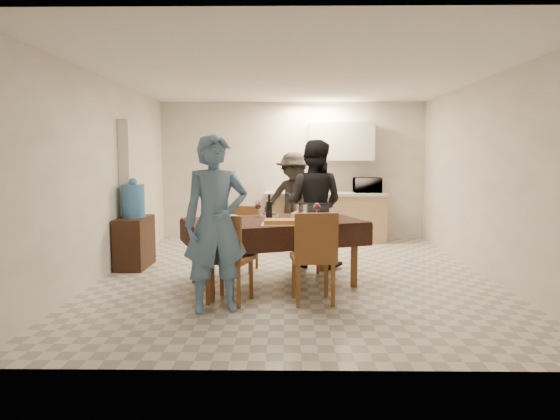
{
  "coord_description": "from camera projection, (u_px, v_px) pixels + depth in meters",
  "views": [
    {
      "loc": [
        -0.12,
        -6.54,
        1.58
      ],
      "look_at": [
        -0.2,
        -0.3,
        0.9
      ],
      "focal_mm": 32.0,
      "sensor_mm": 36.0,
      "label": 1
    }
  ],
  "objects": [
    {
      "name": "dining_table",
      "position": [
        273.0,
        223.0,
        6.09
      ],
      "size": [
        2.35,
        1.86,
        0.8
      ],
      "rotation": [
        0.0,
        0.0,
        0.37
      ],
      "color": "black",
      "rests_on": "floor"
    },
    {
      "name": "wine_bottle",
      "position": [
        269.0,
        207.0,
        6.12
      ],
      "size": [
        0.08,
        0.08,
        0.31
      ],
      "primitive_type": null,
      "color": "black",
      "rests_on": "dining_table"
    },
    {
      "name": "ceiling",
      "position": [
        296.0,
        76.0,
        6.39
      ],
      "size": [
        5.0,
        6.0,
        0.02
      ],
      "primitive_type": "cube",
      "color": "white",
      "rests_on": "wall_back"
    },
    {
      "name": "chair_near_right",
      "position": [
        314.0,
        248.0,
        5.26
      ],
      "size": [
        0.5,
        0.5,
        0.54
      ],
      "rotation": [
        0.0,
        0.0,
        0.11
      ],
      "color": "brown",
      "rests_on": "floor"
    },
    {
      "name": "microwave",
      "position": [
        367.0,
        185.0,
        9.2
      ],
      "size": [
        0.5,
        0.34,
        0.28
      ],
      "primitive_type": "imported",
      "rotation": [
        0.0,
        0.0,
        3.14
      ],
      "color": "silver",
      "rests_on": "kitchen_worktop"
    },
    {
      "name": "water_pitcher",
      "position": [
        302.0,
        212.0,
        6.02
      ],
      "size": [
        0.13,
        0.13,
        0.2
      ],
      "primitive_type": "cylinder",
      "color": "white",
      "rests_on": "dining_table"
    },
    {
      "name": "wall_front",
      "position": [
        303.0,
        195.0,
        3.55
      ],
      "size": [
        5.0,
        0.02,
        2.6
      ],
      "primitive_type": "cube",
      "color": "white",
      "rests_on": "floor"
    },
    {
      "name": "person_near",
      "position": [
        216.0,
        223.0,
        5.04
      ],
      "size": [
        0.75,
        0.6,
        1.8
      ],
      "primitive_type": "imported",
      "rotation": [
        0.0,
        0.0,
        0.29
      ],
      "color": "#5378A1",
      "rests_on": "floor"
    },
    {
      "name": "chair_far_right",
      "position": [
        307.0,
        232.0,
        6.77
      ],
      "size": [
        0.47,
        0.47,
        0.49
      ],
      "rotation": [
        0.0,
        0.0,
        2.98
      ],
      "color": "brown",
      "rests_on": "floor"
    },
    {
      "name": "plate_far_right",
      "position": [
        321.0,
        216.0,
        6.37
      ],
      "size": [
        0.28,
        0.28,
        0.02
      ],
      "primitive_type": "cylinder",
      "color": "white",
      "rests_on": "dining_table"
    },
    {
      "name": "chair_near_left",
      "position": [
        229.0,
        250.0,
        5.28
      ],
      "size": [
        0.55,
        0.56,
        0.53
      ],
      "rotation": [
        0.0,
        0.0,
        -0.31
      ],
      "color": "brown",
      "rests_on": "floor"
    },
    {
      "name": "wall_left",
      "position": [
        106.0,
        177.0,
        6.56
      ],
      "size": [
        0.02,
        6.0,
        2.6
      ],
      "primitive_type": "cube",
      "color": "white",
      "rests_on": "floor"
    },
    {
      "name": "plate_near_right",
      "position": [
        324.0,
        223.0,
        5.78
      ],
      "size": [
        0.26,
        0.26,
        0.01
      ],
      "primitive_type": "cylinder",
      "color": "white",
      "rests_on": "dining_table"
    },
    {
      "name": "water_jug",
      "position": [
        133.0,
        201.0,
        7.04
      ],
      "size": [
        0.31,
        0.31,
        0.47
      ],
      "primitive_type": "cylinder",
      "color": "#3F83C7",
      "rests_on": "console"
    },
    {
      "name": "plate_far_left",
      "position": [
        227.0,
        216.0,
        6.39
      ],
      "size": [
        0.28,
        0.28,
        0.02
      ],
      "primitive_type": "cylinder",
      "color": "white",
      "rests_on": "dining_table"
    },
    {
      "name": "wine_glass_a",
      "position": [
        226.0,
        214.0,
        5.83
      ],
      "size": [
        0.09,
        0.09,
        0.21
      ],
      "primitive_type": null,
      "color": "white",
      "rests_on": "dining_table"
    },
    {
      "name": "person_far",
      "position": [
        314.0,
        204.0,
        7.11
      ],
      "size": [
        1.07,
        0.96,
        1.81
      ],
      "primitive_type": "imported",
      "rotation": [
        0.0,
        0.0,
        2.77
      ],
      "color": "black",
      "rests_on": "floor"
    },
    {
      "name": "mushroom_dish",
      "position": [
        270.0,
        216.0,
        6.36
      ],
      "size": [
        0.2,
        0.2,
        0.04
      ],
      "primitive_type": "cylinder",
      "color": "white",
      "rests_on": "dining_table"
    },
    {
      "name": "savoury_tart",
      "position": [
        281.0,
        222.0,
        5.7
      ],
      "size": [
        0.44,
        0.33,
        0.05
      ],
      "primitive_type": "cube",
      "rotation": [
        0.0,
        0.0,
        -0.01
      ],
      "color": "gold",
      "rests_on": "dining_table"
    },
    {
      "name": "salad_bowl",
      "position": [
        297.0,
        216.0,
        6.26
      ],
      "size": [
        0.16,
        0.16,
        0.06
      ],
      "primitive_type": "cylinder",
      "color": "white",
      "rests_on": "dining_table"
    },
    {
      "name": "wall_right",
      "position": [
        487.0,
        178.0,
        6.5
      ],
      "size": [
        0.02,
        6.0,
        2.6
      ],
      "primitive_type": "cube",
      "color": "white",
      "rests_on": "floor"
    },
    {
      "name": "floor",
      "position": [
        295.0,
        275.0,
        6.67
      ],
      "size": [
        5.0,
        6.0,
        0.02
      ],
      "primitive_type": "cube",
      "color": "beige",
      "rests_on": "ground"
    },
    {
      "name": "wall_back",
      "position": [
        293.0,
        171.0,
        9.51
      ],
      "size": [
        5.0,
        0.02,
        2.6
      ],
      "primitive_type": "cube",
      "color": "white",
      "rests_on": "floor"
    },
    {
      "name": "chair_far_left",
      "position": [
        241.0,
        233.0,
        6.78
      ],
      "size": [
        0.48,
        0.48,
        0.48
      ],
      "rotation": [
        0.0,
        0.0,
        2.92
      ],
      "color": "brown",
      "rests_on": "floor"
    },
    {
      "name": "person_kitchen",
      "position": [
        294.0,
        199.0,
        8.8
      ],
      "size": [
        1.07,
        0.61,
        1.65
      ],
      "primitive_type": "imported",
      "color": "black",
      "rests_on": "floor"
    },
    {
      "name": "wine_glass_c",
      "position": [
        258.0,
        209.0,
        6.37
      ],
      "size": [
        0.09,
        0.09,
        0.21
      ],
      "primitive_type": null,
      "color": "white",
      "rests_on": "dining_table"
    },
    {
      "name": "kitchen_worktop",
      "position": [
        325.0,
        194.0,
        9.23
      ],
      "size": [
        2.24,
        0.64,
        0.05
      ],
      "primitive_type": "cube",
      "color": "beige",
      "rests_on": "kitchen_base_cabinet"
    },
    {
      "name": "wine_glass_b",
      "position": [
        317.0,
        210.0,
        6.32
      ],
      "size": [
        0.09,
        0.09,
        0.19
      ],
      "primitive_type": null,
      "color": "white",
      "rests_on": "dining_table"
    },
    {
      "name": "console",
      "position": [
        135.0,
        242.0,
        7.1
      ],
      "size": [
        0.39,
        0.78,
        0.72
      ],
      "primitive_type": "cube",
      "color": "black",
      "rests_on": "floor"
    },
    {
      "name": "upper_cabinet",
      "position": [
        341.0,
        142.0,
        9.26
      ],
      "size": [
        1.2,
        0.34,
        0.7
      ],
      "primitive_type": "cube",
      "color": "silver",
      "rests_on": "wall_back"
    },
    {
      "name": "stub_partition",
      "position": [
        139.0,
        190.0,
        7.78
      ],
      "size": [
        0.15,
        1.4,
        2.1
      ],
      "primitive_type": "cube",
      "color": "beige",
      "rests_on": "floor"
    },
    {
      "name": "plate_near_left",
      "position": [
        221.0,
        223.0,
        5.79
      ],
      "size": [
        0.24,
        0.24,
        0.01
      ],
      "primitive_type": "cylinder",
      "color": "white",
      "rests_on": "dining_table"
    },
    {
      "name": "kitchen_base_cabinet",
      "position": [
        325.0,
        218.0,
        9.28
      ],
      "size": [
        2.2,
        0.6,
        0.86
      ],
      "primitive_type": "cube",
      "color": "tan",
      "rests_on": "floor"
    }
  ]
}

